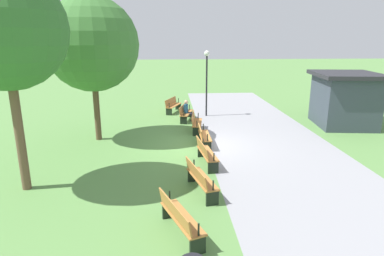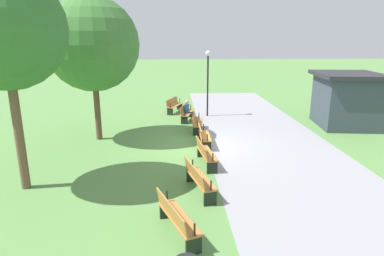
% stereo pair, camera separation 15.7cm
% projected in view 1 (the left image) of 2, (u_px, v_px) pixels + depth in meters
% --- Properties ---
extents(ground_plane, '(120.00, 120.00, 0.00)m').
position_uv_depth(ground_plane, '(205.00, 145.00, 14.53)').
color(ground_plane, '#5B8C47').
extents(path_paving, '(28.13, 5.61, 0.01)m').
position_uv_depth(path_paving, '(268.00, 144.00, 14.72)').
color(path_paving, '#939399').
rests_on(path_paving, ground).
extents(bench_0, '(1.87, 1.10, 0.89)m').
position_uv_depth(bench_0, '(173.00, 105.00, 20.85)').
color(bench_0, '#B27538').
rests_on(bench_0, ground).
extents(bench_1, '(1.88, 0.90, 0.89)m').
position_uv_depth(bench_1, '(185.00, 112.00, 18.77)').
color(bench_1, '#B27538').
rests_on(bench_1, ground).
extents(bench_2, '(1.87, 0.69, 0.89)m').
position_uv_depth(bench_2, '(196.00, 122.00, 16.61)').
color(bench_2, '#B27538').
rests_on(bench_2, ground).
extents(bench_3, '(1.82, 0.47, 0.89)m').
position_uv_depth(bench_3, '(203.00, 135.00, 14.40)').
color(bench_3, '#B27538').
rests_on(bench_3, ground).
extents(bench_4, '(1.87, 0.69, 0.89)m').
position_uv_depth(bench_4, '(206.00, 153.00, 12.17)').
color(bench_4, '#B27538').
rests_on(bench_4, ground).
extents(bench_5, '(1.88, 0.90, 0.89)m').
position_uv_depth(bench_5, '(200.00, 178.00, 9.96)').
color(bench_5, '#B27538').
rests_on(bench_5, ground).
extents(bench_6, '(1.87, 1.10, 0.89)m').
position_uv_depth(bench_6, '(179.00, 217.00, 7.80)').
color(bench_6, '#B27538').
rests_on(bench_6, ground).
extents(person_seated, '(0.42, 0.57, 1.20)m').
position_uv_depth(person_seated, '(188.00, 110.00, 18.63)').
color(person_seated, navy).
rests_on(person_seated, ground).
extents(tree_0, '(4.09, 4.09, 6.35)m').
position_uv_depth(tree_0, '(92.00, 45.00, 14.25)').
color(tree_0, brown).
rests_on(tree_0, ground).
extents(tree_1, '(3.44, 3.44, 6.54)m').
position_uv_depth(tree_1, '(4.00, 30.00, 9.10)').
color(tree_1, brown).
rests_on(tree_1, ground).
extents(lamp_post, '(0.32, 0.32, 3.88)m').
position_uv_depth(lamp_post, '(207.00, 71.00, 19.31)').
color(lamp_post, black).
rests_on(lamp_post, ground).
extents(kiosk, '(3.94, 3.57, 2.83)m').
position_uv_depth(kiosk, '(344.00, 99.00, 17.48)').
color(kiosk, '#38424C').
rests_on(kiosk, ground).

